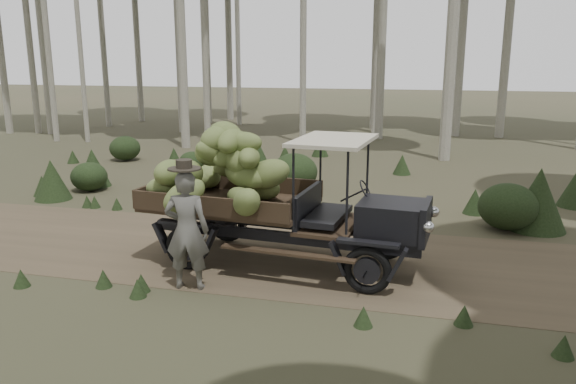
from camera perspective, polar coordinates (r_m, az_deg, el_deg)
name	(u,v)px	position (r m, az deg, el deg)	size (l,w,h in m)	color
ground	(209,249)	(11.04, -8.02, -5.75)	(120.00, 120.00, 0.00)	#473D2B
dirt_track	(209,249)	(11.04, -8.02, -5.73)	(70.00, 4.00, 0.01)	brown
banana_truck	(252,183)	(9.91, -3.65, 0.90)	(5.19, 2.74, 2.59)	black
farmer	(187,229)	(8.97, -10.24, -3.71)	(0.77, 0.59, 2.10)	#5D5B55
undergrowth	(325,223)	(10.87, 3.77, -3.13)	(25.18, 18.98, 1.35)	#233319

